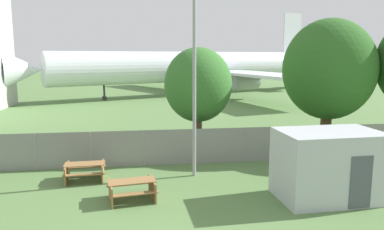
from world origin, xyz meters
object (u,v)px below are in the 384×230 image
airplane (197,67)px  picnic_bench_open_grass (85,170)px  portable_cabin (328,165)px  tree_left_of_cabin (329,70)px  picnic_bench_near_cabin (132,188)px  tree_behind_benches (198,85)px

airplane → picnic_bench_open_grass: 36.47m
portable_cabin → picnic_bench_open_grass: bearing=157.9°
airplane → portable_cabin: 38.33m
airplane → tree_left_of_cabin: airplane is taller
portable_cabin → tree_left_of_cabin: tree_left_of_cabin is taller
picnic_bench_near_cabin → tree_left_of_cabin: (11.10, 6.59, 4.11)m
picnic_bench_open_grass → picnic_bench_near_cabin: bearing=-51.0°
portable_cabin → tree_left_of_cabin: bearing=60.8°
airplane → tree_behind_benches: 31.24m
portable_cabin → picnic_bench_near_cabin: portable_cabin is taller
picnic_bench_open_grass → tree_behind_benches: 7.62m
picnic_bench_near_cabin → tree_behind_benches: (3.53, 6.51, 3.31)m
airplane → tree_behind_benches: (-4.59, -30.90, -0.01)m
airplane → picnic_bench_open_grass: (-10.18, -34.86, -3.33)m
airplane → tree_left_of_cabin: bearing=72.4°
airplane → tree_behind_benches: bearing=58.4°
airplane → picnic_bench_near_cabin: 38.43m
picnic_bench_near_cabin → picnic_bench_open_grass: bearing=129.0°
portable_cabin → picnic_bench_open_grass: (-9.44, 3.37, -0.83)m
tree_behind_benches → portable_cabin: bearing=-62.4°
picnic_bench_open_grass → tree_behind_benches: bearing=35.3°
picnic_bench_open_grass → tree_left_of_cabin: 14.37m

